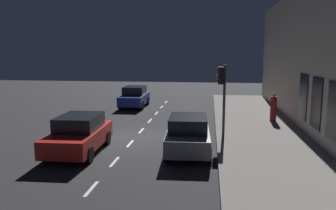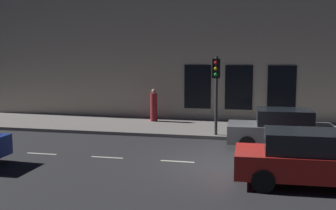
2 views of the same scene
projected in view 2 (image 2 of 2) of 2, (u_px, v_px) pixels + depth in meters
The scene contains 8 objects.
ground_plane at pixel (223, 164), 14.51m from camera, with size 60.00×60.00×0.00m, color #28282B.
sidewalk at pixel (235, 129), 20.55m from camera, with size 4.50×32.00×0.15m.
building_facade at pixel (240, 50), 22.55m from camera, with size 0.65×32.00×7.77m.
lane_centre_line at pixel (253, 166), 14.29m from camera, with size 0.12×27.20×0.01m.
traffic_light at pixel (216, 80), 18.44m from camera, with size 0.47×0.32×3.46m.
parked_car_0 at pixel (307, 159), 12.08m from camera, with size 2.03×4.19×1.58m.
parked_car_2 at pixel (281, 129), 16.66m from camera, with size 2.00×4.10×1.58m.
pedestrian_0 at pixel (154, 106), 22.52m from camera, with size 0.47×0.47×1.70m.
Camera 2 is at (-14.22, -1.25, 3.80)m, focal length 45.57 mm.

